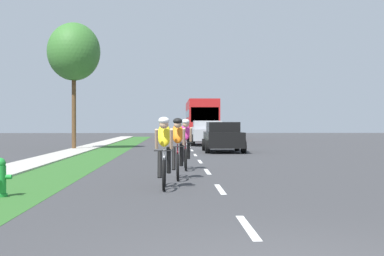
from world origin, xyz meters
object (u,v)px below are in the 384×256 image
at_px(fire_hydrant_green, 0,178).
at_px(cyclist_lead, 164,152).
at_px(street_tree_near, 74,52).
at_px(cyclist_trailing, 178,148).
at_px(sedan_black, 223,137).
at_px(pickup_silver, 207,133).
at_px(bus_red, 201,118).
at_px(cyclist_distant, 185,144).

height_order(fire_hydrant_green, cyclist_lead, cyclist_lead).
xyz_separation_m(fire_hydrant_green, street_tree_near, (-2.20, 19.87, 5.10)).
relative_size(cyclist_trailing, sedan_black, 0.40).
bearing_deg(fire_hydrant_green, sedan_black, 70.42).
relative_size(fire_hydrant_green, pickup_silver, 0.15).
bearing_deg(cyclist_trailing, fire_hydrant_green, -136.93).
xyz_separation_m(cyclist_trailing, street_tree_near, (-5.70, 16.60, 4.66)).
xyz_separation_m(cyclist_lead, sedan_black, (2.75, 15.46, -0.04)).
xyz_separation_m(cyclist_lead, pickup_silver, (2.47, 24.10, 0.02)).
bearing_deg(bus_red, sedan_black, -90.04).
bearing_deg(street_tree_near, cyclist_distant, -66.48).
relative_size(fire_hydrant_green, bus_red, 0.07).
bearing_deg(sedan_black, cyclist_lead, -100.10).
distance_m(sedan_black, pickup_silver, 8.64).
bearing_deg(sedan_black, cyclist_trailing, -100.29).
distance_m(fire_hydrant_green, pickup_silver, 25.96).
height_order(cyclist_distant, street_tree_near, street_tree_near).
distance_m(cyclist_lead, sedan_black, 15.70).
xyz_separation_m(sedan_black, street_tree_near, (-8.14, 3.17, 4.71)).
height_order(pickup_silver, street_tree_near, street_tree_near).
xyz_separation_m(pickup_silver, street_tree_near, (-7.85, -5.47, 4.65)).
bearing_deg(cyclist_distant, fire_hydrant_green, -121.56).
relative_size(fire_hydrant_green, cyclist_distant, 0.44).
xyz_separation_m(sedan_black, pickup_silver, (-0.29, 8.64, 0.06)).
bearing_deg(pickup_silver, sedan_black, -88.10).
distance_m(cyclist_trailing, sedan_black, 13.64).
height_order(fire_hydrant_green, pickup_silver, pickup_silver).
bearing_deg(cyclist_lead, cyclist_trailing, 81.18).
distance_m(cyclist_distant, bus_red, 32.13).
distance_m(sedan_black, street_tree_near, 9.92).
distance_m(cyclist_lead, pickup_silver, 24.22).
relative_size(sedan_black, street_tree_near, 0.60).
distance_m(fire_hydrant_green, sedan_black, 17.72).
xyz_separation_m(cyclist_distant, street_tree_near, (-5.97, 13.73, 4.66)).
relative_size(pickup_silver, street_tree_near, 0.71).
distance_m(fire_hydrant_green, cyclist_trailing, 4.81).
bearing_deg(cyclist_lead, street_tree_near, 106.13).
bearing_deg(street_tree_near, fire_hydrant_green, -83.68).
relative_size(cyclist_trailing, pickup_silver, 0.34).
bearing_deg(cyclist_trailing, street_tree_near, 108.96).
bearing_deg(cyclist_distant, sedan_black, 78.41).
distance_m(pickup_silver, street_tree_near, 10.64).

